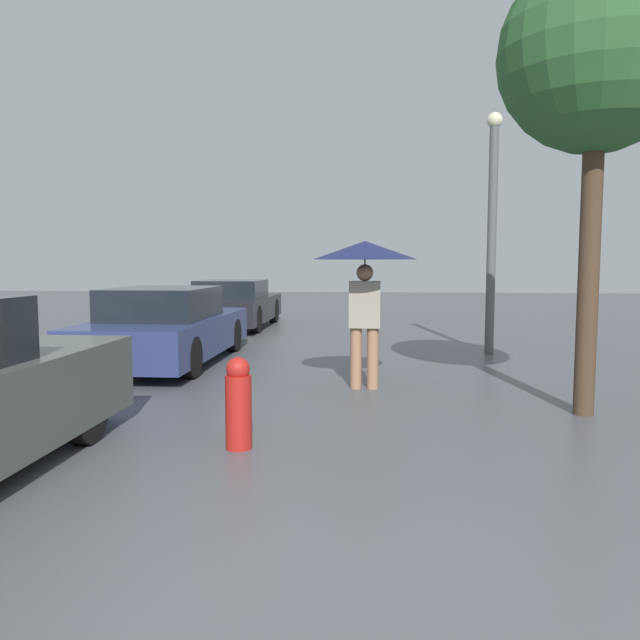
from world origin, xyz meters
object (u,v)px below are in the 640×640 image
at_px(pedestrian, 365,264).
at_px(parked_car_middle, 166,328).
at_px(tree, 597,57).
at_px(street_lamp, 492,221).
at_px(fire_hydrant, 238,403).
at_px(parked_car_farthest, 234,305).

xyz_separation_m(pedestrian, parked_car_middle, (-3.07, 1.71, -0.99)).
bearing_deg(tree, parked_car_middle, 152.04).
distance_m(street_lamp, fire_hydrant, 6.72).
bearing_deg(parked_car_middle, parked_car_farthest, 91.58).
height_order(pedestrian, street_lamp, street_lamp).
xyz_separation_m(tree, street_lamp, (-0.19, 4.23, -1.31)).
relative_size(parked_car_farthest, tree, 0.87).
bearing_deg(parked_car_middle, fire_hydrant, -64.27).
bearing_deg(street_lamp, pedestrian, -123.73).
distance_m(parked_car_farthest, street_lamp, 6.78).
relative_size(pedestrian, fire_hydrant, 2.34).
height_order(pedestrian, parked_car_farthest, pedestrian).
bearing_deg(parked_car_middle, pedestrian, -29.06).
relative_size(pedestrian, street_lamp, 0.45).
xyz_separation_m(pedestrian, street_lamp, (2.07, 3.10, 0.70)).
relative_size(pedestrian, parked_car_farthest, 0.46).
height_order(tree, fire_hydrant, tree).
xyz_separation_m(parked_car_middle, street_lamp, (5.14, 1.40, 1.69)).
relative_size(parked_car_middle, street_lamp, 1.03).
xyz_separation_m(parked_car_middle, parked_car_farthest, (-0.15, 5.29, -0.00)).
relative_size(pedestrian, parked_car_middle, 0.44).
bearing_deg(street_lamp, parked_car_middle, -164.83).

